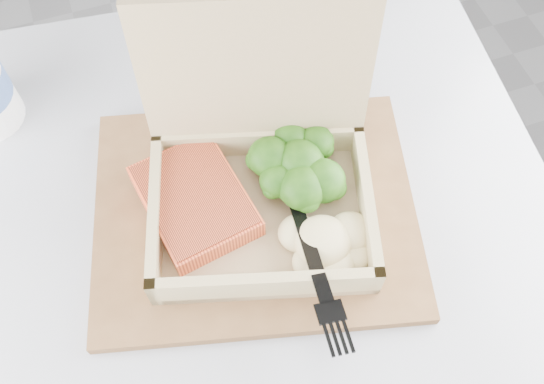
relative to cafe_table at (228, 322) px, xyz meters
name	(u,v)px	position (x,y,z in m)	size (l,w,h in m)	color
floor	(300,155)	(0.31, 0.51, -0.53)	(4.00, 4.00, 0.00)	#98989E
cafe_table	(228,322)	(0.00, 0.00, 0.00)	(0.82, 0.82, 0.71)	black
serving_tray	(255,212)	(0.06, 0.04, 0.19)	(0.33, 0.26, 0.01)	brown
takeout_container	(260,169)	(0.07, 0.06, 0.25)	(0.26, 0.24, 0.20)	#A08460
salmon_fillet	(195,201)	(0.00, 0.06, 0.22)	(0.09, 0.12, 0.03)	orange
broccoli_pile	(299,166)	(0.11, 0.06, 0.22)	(0.10, 0.10, 0.04)	#316616
mashed_potatoes	(323,241)	(0.10, -0.02, 0.22)	(0.09, 0.08, 0.03)	#F4E49E
plastic_fork	(304,226)	(0.09, -0.01, 0.23)	(0.04, 0.17, 0.03)	black
receipt	(214,82)	(0.07, 0.23, 0.18)	(0.07, 0.12, 0.00)	white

